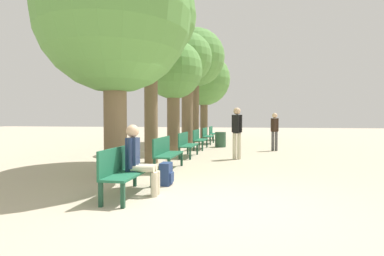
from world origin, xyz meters
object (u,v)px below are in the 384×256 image
tree_row_5 (204,80)px  pedestrian_near (275,129)px  pedestrian_mid (237,130)px  backpack (166,174)px  bench_row_1 (166,151)px  tree_row_1 (151,18)px  tree_row_4 (196,58)px  bench_row_5 (213,132)px  bench_row_2 (186,143)px  bench_row_3 (199,138)px  tree_row_2 (173,72)px  person_seated (139,158)px  bench_row_0 (125,168)px  trash_bin (220,140)px  tree_row_3 (187,61)px  tree_row_0 (114,17)px  bench_row_4 (207,135)px

tree_row_5 → pedestrian_near: 8.83m
tree_row_5 → pedestrian_mid: size_ratio=3.33×
backpack → bench_row_1: bearing=105.8°
bench_row_1 → tree_row_1: size_ratio=0.26×
tree_row_1 → backpack: 5.30m
tree_row_4 → bench_row_5: bearing=65.4°
tree_row_1 → tree_row_5: size_ratio=1.02×
bench_row_2 → bench_row_3: same height
tree_row_2 → tree_row_4: bearing=90.0°
person_seated → backpack: size_ratio=2.74×
person_seated → bench_row_3: bearing=91.6°
tree_row_5 → bench_row_3: bearing=-83.7°
bench_row_0 → backpack: size_ratio=3.29×
pedestrian_mid → pedestrian_near: bearing=63.0°
bench_row_0 → tree_row_5: size_ratio=0.26×
pedestrian_near → trash_bin: (-2.42, 1.28, -0.56)m
bench_row_2 → tree_row_3: bearing=101.1°
tree_row_0 → tree_row_5: 13.99m
tree_row_0 → tree_row_5: (-0.00, 13.99, 0.35)m
tree_row_0 → tree_row_4: 10.78m
tree_row_3 → person_seated: 10.10m
tree_row_5 → trash_bin: (1.66, -5.92, -3.64)m
tree_row_0 → person_seated: 3.37m
trash_bin → tree_row_5: bearing=105.7°
tree_row_3 → tree_row_4: 2.60m
bench_row_1 → backpack: bench_row_1 is taller
tree_row_4 → pedestrian_mid: 8.26m
tree_row_0 → backpack: size_ratio=11.66×
bench_row_1 → bench_row_3: 5.50m
bench_row_5 → tree_row_4: 4.74m
bench_row_2 → tree_row_2: tree_row_2 is taller
bench_row_1 → tree_row_2: 4.89m
bench_row_1 → bench_row_2: bearing=90.0°
bench_row_3 → tree_row_5: tree_row_5 is taller
bench_row_4 → bench_row_5: bearing=90.0°
bench_row_0 → tree_row_0: (-0.78, 1.32, 3.15)m
bench_row_3 → pedestrian_near: size_ratio=0.95×
tree_row_0 → pedestrian_near: size_ratio=3.36×
bench_row_4 → tree_row_0: tree_row_0 is taller
tree_row_0 → tree_row_1: (-0.00, 2.55, 0.82)m
bench_row_1 → tree_row_4: tree_row_4 is taller
tree_row_2 → tree_row_4: (0.00, 5.31, 1.60)m
bench_row_2 → person_seated: person_seated is taller
bench_row_0 → person_seated: (0.23, 0.10, 0.17)m
bench_row_3 → bench_row_5: same height
tree_row_5 → pedestrian_near: size_ratio=3.61×
tree_row_3 → backpack: (1.29, -8.54, -3.97)m
tree_row_4 → backpack: bearing=-83.4°
tree_row_1 → backpack: tree_row_1 is taller
tree_row_3 → tree_row_5: size_ratio=0.96×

